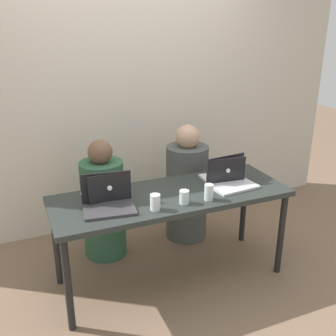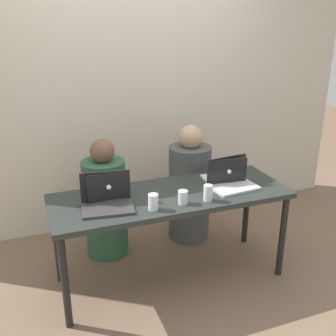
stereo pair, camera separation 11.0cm
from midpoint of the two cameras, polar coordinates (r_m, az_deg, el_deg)
The scene contains 12 objects.
ground_plane at distance 3.26m, azimuth -0.55°, elevation -15.48°, with size 12.00×12.00×0.00m, color #7B604A.
back_wall at distance 3.74m, azimuth -7.17°, elevation 10.56°, with size 4.57×0.10×2.56m, color beige.
desk at distance 2.92m, azimuth -0.59°, elevation -4.98°, with size 1.76×0.63×0.73m.
person_on_left at distance 3.38m, azimuth -10.27°, elevation -5.37°, with size 0.43×0.43×1.03m.
person_on_right at distance 3.60m, azimuth 1.86°, elevation -3.04°, with size 0.43×0.43×1.08m.
laptop_front_right at distance 3.05m, azimuth 8.07°, elevation -1.71°, with size 0.37×0.27×0.22m.
laptop_back_right at distance 3.14m, azimuth 7.00°, elevation -1.02°, with size 0.32×0.26×0.21m.
laptop_back_left at distance 2.83m, azimuth -10.08°, elevation -3.59°, with size 0.31×0.27×0.22m.
laptop_front_left at distance 2.70m, azimuth -9.82°, elevation -4.82°, with size 0.37×0.29×0.23m.
water_glass_center at distance 2.73m, azimuth 1.21°, elevation -4.37°, with size 0.07×0.07×0.10m.
water_glass_right at distance 2.79m, azimuth 4.82°, elevation -3.68°, with size 0.07×0.07×0.12m.
water_glass_left at distance 2.64m, azimuth -3.07°, elevation -5.14°, with size 0.07×0.07×0.11m.
Camera 1 is at (-1.04, -2.42, 1.93)m, focal length 42.00 mm.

